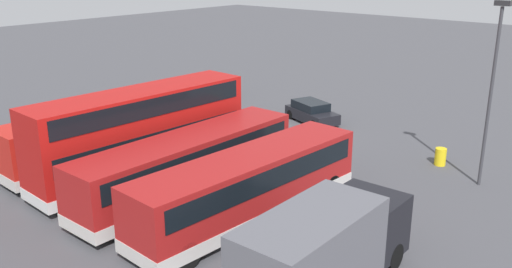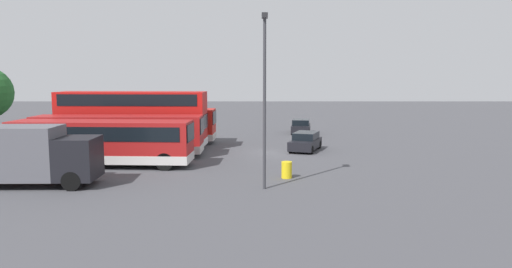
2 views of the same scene
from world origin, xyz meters
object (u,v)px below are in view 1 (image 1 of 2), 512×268
at_px(car_small_green, 205,87).
at_px(lamp_post_tall, 492,83).
at_px(bus_single_deck_second, 188,164).
at_px(bus_double_decker_third, 142,131).
at_px(bus_single_deck_fourth, 109,133).
at_px(box_truck_blue, 325,248).
at_px(bus_single_deck_near_end, 249,185).
at_px(waste_bin_yellow, 440,157).
at_px(car_hatchback_silver, 312,112).

distance_m(car_small_green, lamp_post_tall, 24.34).
bearing_deg(car_small_green, bus_single_deck_second, 133.52).
distance_m(bus_double_decker_third, bus_single_deck_fourth, 3.42).
bearing_deg(car_small_green, box_truck_blue, 143.61).
height_order(bus_single_deck_near_end, bus_single_deck_fourth, same).
bearing_deg(box_truck_blue, bus_double_decker_third, -11.40).
relative_size(car_small_green, waste_bin_yellow, 4.34).
xyz_separation_m(bus_single_deck_near_end, box_truck_blue, (-5.45, 2.44, 0.08)).
xyz_separation_m(bus_single_deck_near_end, lamp_post_tall, (-6.10, -10.33, 3.53)).
bearing_deg(bus_single_deck_fourth, waste_bin_yellow, -141.45).
height_order(bus_single_deck_near_end, bus_double_decker_third, bus_double_decker_third).
bearing_deg(bus_single_deck_near_end, bus_single_deck_fourth, -2.35).
bearing_deg(car_hatchback_silver, bus_double_decker_third, 86.68).
relative_size(bus_single_deck_near_end, waste_bin_yellow, 12.28).
relative_size(bus_single_deck_fourth, car_small_green, 2.91).
relative_size(car_hatchback_silver, waste_bin_yellow, 4.61).
xyz_separation_m(bus_double_decker_third, car_small_green, (10.22, -14.34, -1.75)).
bearing_deg(waste_bin_yellow, car_small_green, -7.61).
relative_size(bus_single_deck_fourth, waste_bin_yellow, 12.60).
relative_size(bus_single_deck_near_end, bus_single_deck_fourth, 0.97).
height_order(bus_single_deck_second, waste_bin_yellow, bus_single_deck_second).
relative_size(bus_double_decker_third, waste_bin_yellow, 12.41).
bearing_deg(waste_bin_yellow, bus_single_deck_fourth, 38.55).
bearing_deg(waste_bin_yellow, bus_single_deck_second, 57.87).
relative_size(box_truck_blue, lamp_post_tall, 0.85).
bearing_deg(waste_bin_yellow, bus_single_deck_near_end, 73.20).
bearing_deg(bus_double_decker_third, car_hatchback_silver, -93.32).
height_order(bus_single_deck_second, bus_double_decker_third, bus_double_decker_third).
bearing_deg(bus_single_deck_second, waste_bin_yellow, -122.13).
distance_m(bus_single_deck_second, car_hatchback_silver, 14.03).
distance_m(bus_single_deck_second, bus_single_deck_fourth, 6.80).
height_order(bus_single_deck_second, car_small_green, bus_single_deck_second).
xyz_separation_m(bus_double_decker_third, waste_bin_yellow, (-10.78, -11.53, -1.97)).
bearing_deg(bus_single_deck_fourth, car_hatchback_silver, -107.07).
relative_size(bus_single_deck_near_end, car_small_green, 2.83).
distance_m(bus_double_decker_third, box_truck_blue, 12.99).
distance_m(bus_single_deck_near_end, bus_double_decker_third, 7.31).
bearing_deg(lamp_post_tall, car_hatchback_silver, -15.33).
bearing_deg(box_truck_blue, car_hatchback_silver, -53.68).
bearing_deg(lamp_post_tall, bus_double_decker_third, 37.38).
relative_size(car_hatchback_silver, car_small_green, 1.06).
distance_m(bus_single_deck_near_end, bus_single_deck_fourth, 10.58).
height_order(bus_double_decker_third, car_small_green, bus_double_decker_third).
distance_m(bus_single_deck_near_end, car_small_green, 22.70).
relative_size(bus_single_deck_second, box_truck_blue, 1.59).
bearing_deg(waste_bin_yellow, box_truck_blue, 97.80).
height_order(bus_single_deck_near_end, bus_single_deck_second, same).
bearing_deg(bus_single_deck_near_end, waste_bin_yellow, -106.80).
bearing_deg(lamp_post_tall, box_truck_blue, 87.11).
xyz_separation_m(bus_single_deck_near_end, car_small_green, (17.48, -14.46, -0.92)).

